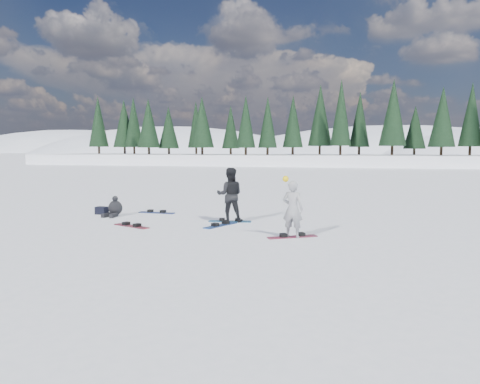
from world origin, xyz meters
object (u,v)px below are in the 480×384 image
snowboard_loose_c (157,213)px  snowboard_loose_b (132,226)px  snowboarder_woman (293,209)px  seated_rider (115,208)px  snowboard_loose_a (220,225)px  snowboarder_man (230,195)px  gear_bag (102,211)px

snowboard_loose_c → snowboard_loose_b: size_ratio=1.00×
snowboarder_woman → snowboard_loose_b: (-5.45, 0.65, -0.83)m
seated_rider → snowboard_loose_a: 4.77m
snowboarder_woman → seated_rider: bearing=-11.2°
snowboard_loose_a → snowboard_loose_b: bearing=129.5°
snowboarder_man → snowboard_loose_c: snowboarder_man is taller
snowboard_loose_a → snowboard_loose_b: same height
gear_bag → snowboard_loose_b: (2.43, -2.36, -0.14)m
snowboarder_woman → snowboard_loose_c: snowboarder_woman is taller
seated_rider → snowboard_loose_b: size_ratio=0.62×
gear_bag → snowboard_loose_c: size_ratio=0.30×
snowboard_loose_a → seated_rider: bearing=97.8°
snowboarder_woman → snowboard_loose_b: 5.55m
snowboarder_woman → snowboarder_man: size_ratio=0.94×
snowboard_loose_a → snowboard_loose_b: 2.97m
snowboarder_man → gear_bag: size_ratio=4.28×
gear_bag → snowboard_loose_a: 5.51m
snowboarder_man → snowboard_loose_c: (-3.42, 1.47, -0.95)m
snowboarder_woman → seated_rider: size_ratio=1.97×
snowboarder_man → snowboard_loose_b: snowboarder_man is taller
snowboard_loose_a → snowboard_loose_b: (-2.85, -0.82, 0.00)m
snowboard_loose_b → seated_rider: bearing=153.5°
snowboarder_man → snowboard_loose_c: 3.84m
snowboarder_woman → seated_rider: (-7.18, 2.76, -0.55)m
snowboard_loose_a → snowboard_loose_b: size_ratio=1.00×
snowboard_loose_c → snowboarder_woman: bearing=-29.5°
snowboard_loose_b → snowboarder_woman: bearing=17.3°
snowboarder_woman → snowboarder_man: (-2.50, 2.36, 0.11)m
gear_bag → snowboard_loose_a: size_ratio=0.30×
snowboarder_man → snowboard_loose_a: (-0.10, -0.89, -0.95)m
snowboard_loose_c → snowboard_loose_b: (0.46, -3.18, 0.00)m
snowboarder_woman → snowboarder_man: 3.44m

